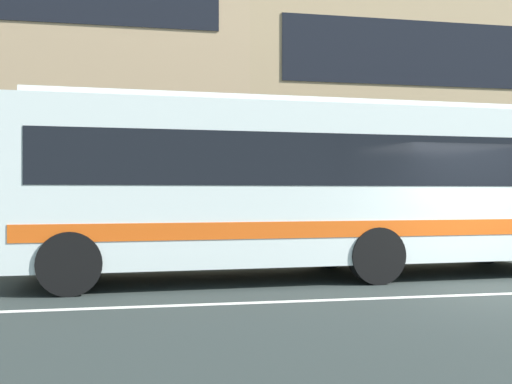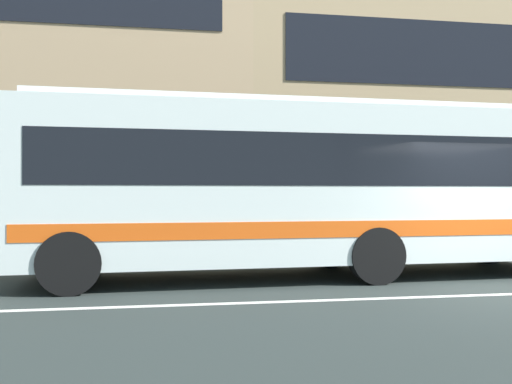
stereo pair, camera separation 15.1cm
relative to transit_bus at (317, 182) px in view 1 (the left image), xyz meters
The scene contains 1 object.
transit_bus is the anchor object (origin of this frame).
Camera 1 is at (-5.96, -8.45, 1.59)m, focal length 41.72 mm.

